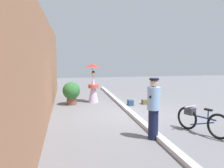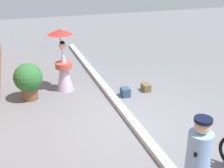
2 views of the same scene
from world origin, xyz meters
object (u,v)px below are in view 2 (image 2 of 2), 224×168
potted_plant_by_door (29,79)px  backpack_spare (126,92)px  backpack_on_pavement (146,87)px  person_officer (197,165)px  person_with_parasol (63,62)px

potted_plant_by_door → backpack_spare: (-0.71, -2.55, -0.45)m
potted_plant_by_door → backpack_on_pavement: size_ratio=3.46×
person_officer → person_with_parasol: bearing=10.8°
person_with_parasol → backpack_on_pavement: bearing=-111.1°
person_officer → backpack_on_pavement: 4.52m
backpack_on_pavement → backpack_spare: size_ratio=1.07×
backpack_on_pavement → backpack_spare: backpack_spare is taller
backpack_on_pavement → person_officer: bearing=163.6°
person_with_parasol → backpack_spare: person_with_parasol is taller
potted_plant_by_door → backpack_spare: potted_plant_by_door is taller
person_officer → backpack_spare: 4.24m
potted_plant_by_door → person_with_parasol: bearing=-73.8°
person_officer → backpack_on_pavement: (4.28, -1.26, -0.75)m
person_officer → person_with_parasol: person_with_parasol is taller
backpack_on_pavement → potted_plant_by_door: bearing=80.0°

